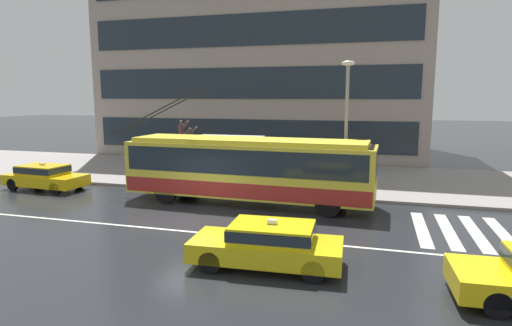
# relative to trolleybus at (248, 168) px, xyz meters

# --- Properties ---
(ground_plane) EXTENTS (160.00, 160.00, 0.00)m
(ground_plane) POSITION_rel_trolleybus_xyz_m (-1.39, -3.31, -1.62)
(ground_plane) COLOR #232529
(sidewalk_slab) EXTENTS (80.00, 10.00, 0.14)m
(sidewalk_slab) POSITION_rel_trolleybus_xyz_m (-1.39, 6.60, -1.55)
(sidewalk_slab) COLOR gray
(sidewalk_slab) RESTS_ON ground_plane
(crosswalk_stripe_edge_near) EXTENTS (0.44, 4.40, 0.01)m
(crosswalk_stripe_edge_near) POSITION_rel_trolleybus_xyz_m (7.18, -1.85, -1.61)
(crosswalk_stripe_edge_near) COLOR beige
(crosswalk_stripe_edge_near) RESTS_ON ground_plane
(crosswalk_stripe_inner_a) EXTENTS (0.44, 4.40, 0.01)m
(crosswalk_stripe_inner_a) POSITION_rel_trolleybus_xyz_m (8.08, -1.85, -1.61)
(crosswalk_stripe_inner_a) COLOR beige
(crosswalk_stripe_inner_a) RESTS_ON ground_plane
(crosswalk_stripe_center) EXTENTS (0.44, 4.40, 0.01)m
(crosswalk_stripe_center) POSITION_rel_trolleybus_xyz_m (8.98, -1.85, -1.61)
(crosswalk_stripe_center) COLOR beige
(crosswalk_stripe_center) RESTS_ON ground_plane
(crosswalk_stripe_inner_b) EXTENTS (0.44, 4.40, 0.01)m
(crosswalk_stripe_inner_b) POSITION_rel_trolleybus_xyz_m (9.88, -1.85, -1.61)
(crosswalk_stripe_inner_b) COLOR beige
(crosswalk_stripe_inner_b) RESTS_ON ground_plane
(lane_centre_line) EXTENTS (72.00, 0.14, 0.01)m
(lane_centre_line) POSITION_rel_trolleybus_xyz_m (-1.39, -4.51, -1.61)
(lane_centre_line) COLOR silver
(lane_centre_line) RESTS_ON ground_plane
(trolleybus) EXTENTS (12.54, 2.91, 5.12)m
(trolleybus) POSITION_rel_trolleybus_xyz_m (0.00, 0.00, 0.00)
(trolleybus) COLOR yellow
(trolleybus) RESTS_ON ground_plane
(taxi_oncoming_near) EXTENTS (4.33, 1.97, 1.39)m
(taxi_oncoming_near) POSITION_rel_trolleybus_xyz_m (2.65, -6.81, -0.92)
(taxi_oncoming_near) COLOR yellow
(taxi_oncoming_near) RESTS_ON ground_plane
(taxi_queued_behind_bus) EXTENTS (4.36, 2.09, 1.39)m
(taxi_queued_behind_bus) POSITION_rel_trolleybus_xyz_m (-11.07, -0.01, -0.92)
(taxi_queued_behind_bus) COLOR yellow
(taxi_queued_behind_bus) RESTS_ON ground_plane
(bus_shelter) EXTENTS (3.66, 1.69, 2.52)m
(bus_shelter) POSITION_rel_trolleybus_xyz_m (-2.21, 3.92, 0.41)
(bus_shelter) COLOR gray
(bus_shelter) RESTS_ON sidewalk_slab
(pedestrian_at_shelter) EXTENTS (1.42, 1.42, 2.05)m
(pedestrian_at_shelter) POSITION_rel_trolleybus_xyz_m (4.55, 2.40, 0.17)
(pedestrian_at_shelter) COLOR #5B514F
(pedestrian_at_shelter) RESTS_ON sidewalk_slab
(pedestrian_approaching_curb) EXTENTS (1.58, 1.58, 1.98)m
(pedestrian_approaching_curb) POSITION_rel_trolleybus_xyz_m (-0.14, 2.44, 0.15)
(pedestrian_approaching_curb) COLOR #535443
(pedestrian_approaching_curb) RESTS_ON sidewalk_slab
(pedestrian_walking_past) EXTENTS (1.20, 1.20, 2.00)m
(pedestrian_walking_past) POSITION_rel_trolleybus_xyz_m (1.41, 4.23, 0.15)
(pedestrian_walking_past) COLOR #545342
(pedestrian_walking_past) RESTS_ON sidewalk_slab
(street_lamp) EXTENTS (0.60, 0.32, 6.26)m
(street_lamp) POSITION_rel_trolleybus_xyz_m (4.10, 2.14, 2.25)
(street_lamp) COLOR gray
(street_lamp) RESTS_ON sidewalk_slab
(street_tree_bare) EXTENTS (1.20, 0.86, 3.35)m
(street_tree_bare) POSITION_rel_trolleybus_xyz_m (-5.32, 4.47, 0.35)
(street_tree_bare) COLOR brown
(street_tree_bare) RESTS_ON sidewalk_slab
(office_tower_corner_left) EXTENTS (25.74, 15.16, 19.03)m
(office_tower_corner_left) POSITION_rel_trolleybus_xyz_m (-3.80, 19.16, 7.90)
(office_tower_corner_left) COLOR gray
(office_tower_corner_left) RESTS_ON ground_plane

